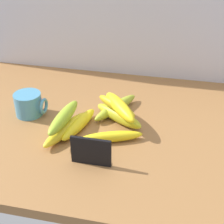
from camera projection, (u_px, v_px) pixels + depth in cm
name	position (u px, v px, depth cm)	size (l,w,h in cm)	color
counter_top	(98.00, 127.00, 108.13)	(110.00, 76.00, 3.00)	olive
chalkboard_sign	(91.00, 152.00, 88.68)	(11.00, 1.80, 8.40)	black
coffee_mug	(29.00, 104.00, 110.06)	(10.44, 8.94, 7.63)	teal
banana_0	(66.00, 129.00, 101.33)	(20.83, 3.75, 3.75)	yellow
banana_1	(112.00, 137.00, 98.40)	(18.70, 3.26, 3.26)	yellow
banana_2	(116.00, 107.00, 112.26)	(20.67, 3.64, 3.64)	#A1B32F
banana_3	(79.00, 124.00, 103.69)	(18.64, 3.66, 3.66)	yellow
banana_4	(119.00, 116.00, 107.23)	(18.90, 4.27, 4.27)	gold
banana_5	(120.00, 107.00, 103.80)	(18.48, 4.18, 4.18)	yellow
banana_6	(116.00, 106.00, 105.23)	(16.46, 3.22, 3.22)	gold
banana_7	(64.00, 117.00, 99.99)	(19.45, 3.84, 3.84)	#98BB2D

